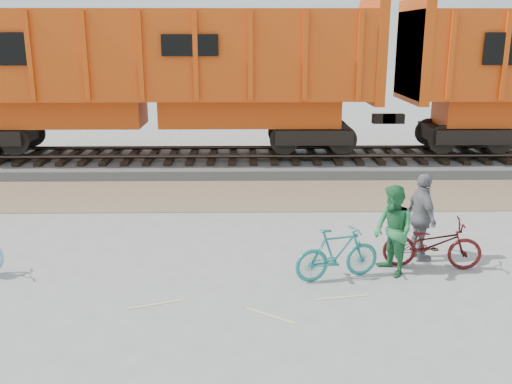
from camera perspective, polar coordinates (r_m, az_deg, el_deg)
The scene contains 9 objects.
ground at distance 9.97m, azimuth -3.52°, elevation -9.06°, with size 120.00×120.00×0.00m, color #9E9E99.
gravel_strip at distance 15.14m, azimuth -2.62°, elevation -0.34°, with size 120.00×3.00×0.02m, color #8F7558.
ballast_bed at distance 18.50m, azimuth -2.32°, elevation 3.04°, with size 120.00×4.00×0.30m, color slate.
track at distance 18.43m, azimuth -2.33°, elevation 4.02°, with size 120.00×2.60×0.24m.
hopper_car_center at distance 18.34m, azimuth -10.53°, elevation 11.71°, with size 14.00×3.13×4.65m.
bicycle_teal at distance 10.04m, azimuth 8.14°, elevation -6.12°, with size 0.44×1.55×0.93m, color #1D7B77.
bicycle_maroon at distance 10.89m, azimuth 17.20°, elevation -4.97°, with size 0.61×1.76×0.92m, color #450F10.
person_man at distance 10.31m, azimuth 13.55°, elevation -3.80°, with size 0.79×0.61×1.62m, color #277440.
person_woman at distance 11.10m, azimuth 16.24°, elevation -2.44°, with size 0.98×0.41×1.68m, color slate.
Camera 1 is at (0.46, -9.06, 4.14)m, focal length 40.00 mm.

